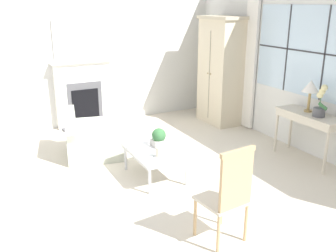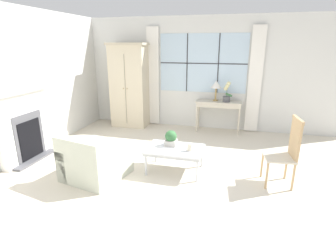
{
  "view_description": "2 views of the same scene",
  "coord_description": "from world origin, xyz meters",
  "views": [
    {
      "loc": [
        4.4,
        -1.77,
        2.42
      ],
      "look_at": [
        0.21,
        0.39,
        0.85
      ],
      "focal_mm": 40.0,
      "sensor_mm": 36.0,
      "label": 1
    },
    {
      "loc": [
        0.87,
        -3.73,
        2.12
      ],
      "look_at": [
        -0.16,
        0.19,
        0.86
      ],
      "focal_mm": 28.0,
      "sensor_mm": 36.0,
      "label": 2
    }
  ],
  "objects": [
    {
      "name": "ground_plane",
      "position": [
        0.0,
        0.0,
        0.0
      ],
      "size": [
        14.0,
        14.0,
        0.0
      ],
      "primitive_type": "plane",
      "color": "beige"
    },
    {
      "name": "fireplace",
      "position": [
        -2.91,
        0.09,
        0.74
      ],
      "size": [
        0.34,
        1.19,
        2.1
      ],
      "color": "#515156",
      "rests_on": "ground_plane"
    },
    {
      "name": "pillar_candle",
      "position": [
        0.19,
        0.26,
        0.49
      ],
      "size": [
        0.12,
        0.12,
        0.15
      ],
      "color": "silver",
      "rests_on": "coffee_table"
    },
    {
      "name": "coffee_table",
      "position": [
        -0.07,
        0.33,
        0.38
      ],
      "size": [
        0.96,
        0.66,
        0.43
      ],
      "color": "silver",
      "rests_on": "ground_plane"
    },
    {
      "name": "table_lamp",
      "position": [
        0.38,
        2.78,
        1.17
      ],
      "size": [
        0.26,
        0.26,
        0.5
      ],
      "color": "#9E7F47",
      "rests_on": "console_table"
    },
    {
      "name": "armchair_upholstered",
      "position": [
        -1.3,
        -0.23,
        0.26
      ],
      "size": [
        1.03,
        1.05,
        0.77
      ],
      "color": "beige",
      "rests_on": "ground_plane"
    },
    {
      "name": "potted_plant_small",
      "position": [
        -0.17,
        0.44,
        0.56
      ],
      "size": [
        0.2,
        0.2,
        0.27
      ],
      "color": "#BCB7AD",
      "rests_on": "coffee_table"
    },
    {
      "name": "wall_back_windowed",
      "position": [
        0.0,
        3.02,
        1.4
      ],
      "size": [
        7.2,
        0.14,
        2.8
      ],
      "color": "silver",
      "rests_on": "ground_plane"
    },
    {
      "name": "potted_orchid",
      "position": [
        0.65,
        2.72,
        0.97
      ],
      "size": [
        0.22,
        0.18,
        0.5
      ],
      "color": "#4C4C51",
      "rests_on": "console_table"
    },
    {
      "name": "console_table",
      "position": [
        0.47,
        2.74,
        0.68
      ],
      "size": [
        1.11,
        0.41,
        0.78
      ],
      "color": "beige",
      "rests_on": "ground_plane"
    },
    {
      "name": "side_chair_wooden",
      "position": [
        1.69,
        0.32,
        0.6
      ],
      "size": [
        0.49,
        0.49,
        1.09
      ],
      "color": "beige",
      "rests_on": "ground_plane"
    },
    {
      "name": "wall_left",
      "position": [
        -3.03,
        0.6,
        1.4
      ],
      "size": [
        0.06,
        7.2,
        2.8
      ],
      "primitive_type": "cube",
      "color": "silver",
      "rests_on": "ground_plane"
    },
    {
      "name": "armoire",
      "position": [
        -1.86,
        2.68,
        1.09
      ],
      "size": [
        1.0,
        0.61,
        2.17
      ],
      "color": "beige",
      "rests_on": "ground_plane"
    }
  ]
}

